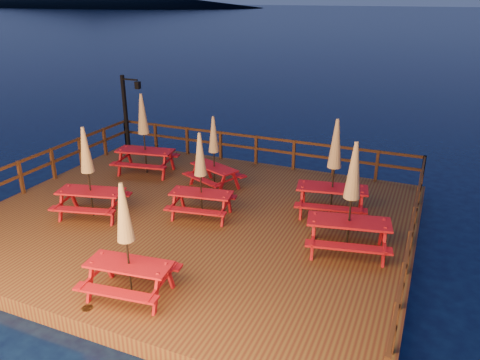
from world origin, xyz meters
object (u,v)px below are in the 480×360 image
at_px(lamp_post, 128,106).
at_px(picnic_table_1, 126,239).
at_px(picnic_table_2, 88,171).
at_px(picnic_table_0, 144,133).

height_order(lamp_post, picnic_table_1, lamp_post).
bearing_deg(lamp_post, picnic_table_2, -64.62).
xyz_separation_m(lamp_post, picnic_table_2, (2.69, -5.66, -0.42)).
xyz_separation_m(picnic_table_0, picnic_table_1, (3.81, -6.29, -0.14)).
bearing_deg(lamp_post, picnic_table_1, -54.68).
xyz_separation_m(picnic_table_1, picnic_table_2, (-3.27, 2.74, 0.04)).
xyz_separation_m(picnic_table_0, picnic_table_2, (0.55, -3.55, -0.10)).
xyz_separation_m(lamp_post, picnic_table_1, (5.95, -8.40, -0.46)).
bearing_deg(picnic_table_2, picnic_table_0, 84.58).
relative_size(lamp_post, picnic_table_0, 1.06).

